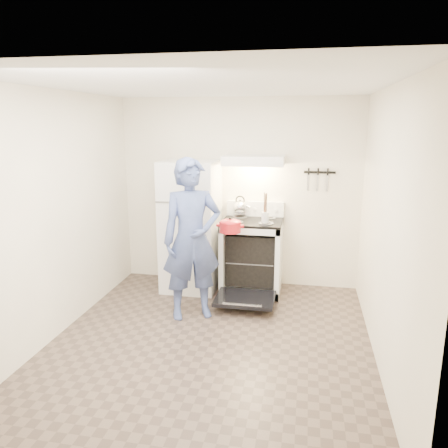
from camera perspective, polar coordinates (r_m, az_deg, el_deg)
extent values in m
plane|color=brown|center=(4.59, -1.80, -15.14)|extent=(3.60, 3.60, 0.00)
cube|color=white|center=(5.88, 1.95, 4.09)|extent=(3.20, 0.02, 2.50)
cube|color=white|center=(5.75, -4.35, -0.23)|extent=(0.70, 0.70, 1.70)
cube|color=white|center=(5.72, 3.66, -4.33)|extent=(0.76, 0.65, 0.92)
cube|color=black|center=(5.60, 3.73, 0.31)|extent=(0.76, 0.65, 0.03)
cube|color=white|center=(5.85, 4.10, 2.02)|extent=(0.76, 0.07, 0.20)
cube|color=black|center=(5.28, 2.78, -9.71)|extent=(0.70, 0.54, 0.04)
cube|color=slate|center=(5.73, 3.66, -4.52)|extent=(0.60, 0.52, 0.01)
cube|color=white|center=(5.55, 3.95, 8.31)|extent=(0.76, 0.50, 0.12)
cube|color=black|center=(5.76, 12.39, 6.61)|extent=(0.40, 0.02, 0.03)
cylinder|color=#846348|center=(5.71, 4.24, -4.45)|extent=(0.35, 0.35, 0.02)
cylinder|color=silver|center=(5.34, 5.39, 0.87)|extent=(0.10, 0.10, 0.13)
imported|color=navy|center=(4.85, -4.22, -2.05)|extent=(0.78, 0.68, 1.81)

